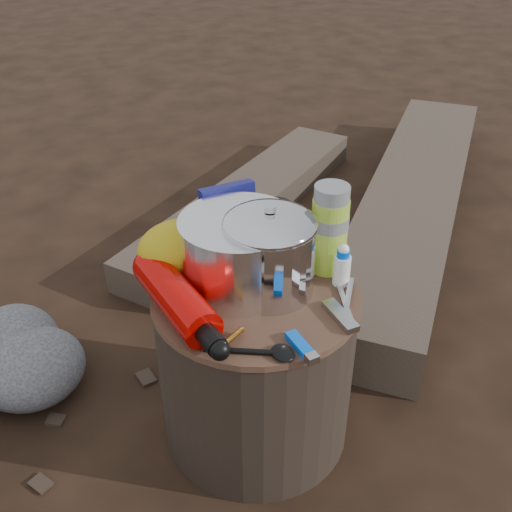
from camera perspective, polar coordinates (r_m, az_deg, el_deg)
name	(u,v)px	position (r m, az deg, el deg)	size (l,w,h in m)	color
ground	(256,425)	(1.49, 0.00, -15.61)	(60.00, 60.00, 0.00)	black
stump	(256,365)	(1.36, 0.00, -10.17)	(0.42, 0.42, 0.39)	black
log_main	(413,201)	(2.31, 14.54, 5.00)	(0.31, 1.83, 0.15)	#42372D
log_small	(248,201)	(2.29, -0.72, 5.18)	(0.24, 1.30, 0.11)	#42372D
foil_windscreen	(240,252)	(1.22, -1.55, 0.38)	(0.24, 0.24, 0.15)	white
camping_pot	(269,251)	(1.19, 1.27, 0.45)	(0.18, 0.18, 0.18)	silver
fuel_bottle	(176,297)	(1.17, -7.50, -3.86)	(0.08, 0.32, 0.08)	#BD0603
thermos	(329,229)	(1.27, 6.90, 2.53)	(0.08, 0.08, 0.19)	#A8CD37
travel_mug	(275,227)	(1.35, 1.81, 2.73)	(0.07, 0.07, 0.11)	black
stuff_sack	(179,249)	(1.27, -7.28, 0.68)	(0.17, 0.14, 0.12)	#B89812
food_pouch	(229,219)	(1.33, -2.53, 3.49)	(0.12, 0.03, 0.16)	#12135A
lighter	(299,344)	(1.10, 4.09, -8.23)	(0.02, 0.09, 0.02)	blue
multitool	(340,316)	(1.17, 7.90, -5.58)	(0.03, 0.10, 0.01)	#ADACB1
pot_grabber	(345,302)	(1.21, 8.36, -4.32)	(0.04, 0.14, 0.01)	#ADACB1
spork	(241,351)	(1.09, -1.37, -8.86)	(0.03, 0.16, 0.01)	black
squeeze_bottle	(342,267)	(1.25, 8.09, -0.99)	(0.04, 0.04, 0.08)	white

